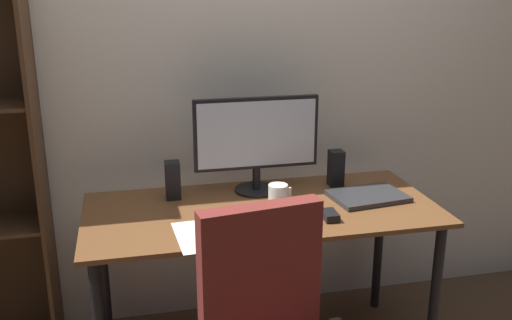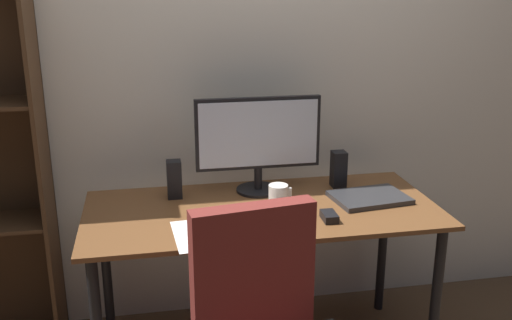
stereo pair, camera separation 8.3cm
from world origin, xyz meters
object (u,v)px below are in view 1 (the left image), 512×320
Objects in this scene: keyboard at (273,221)px; laptop at (368,196)px; speaker_right at (336,168)px; speaker_left at (173,180)px; mouse at (330,215)px; coffee_mug at (278,195)px; desk at (262,227)px; monitor at (256,138)px.

keyboard is 0.51m from laptop.
laptop is 1.88× the size of speaker_right.
keyboard is at bearing -137.79° from speaker_right.
speaker_left is at bearing 159.78° from laptop.
mouse is 0.97× the size of coffee_mug.
speaker_left reaches higher than laptop.
mouse reaches higher than keyboard.
coffee_mug is (0.07, 0.00, 0.14)m from desk.
mouse is at bearing -47.38° from coffee_mug.
speaker_right reaches higher than desk.
speaker_left is 0.76m from speaker_right.
speaker_left and speaker_right have the same top height.
coffee_mug is 0.39m from speaker_right.
desk is 4.69× the size of laptop.
mouse is at bearing -150.09° from laptop.
speaker_right is (0.16, 0.38, 0.07)m from mouse.
monitor is 5.88× the size of mouse.
keyboard is 1.71× the size of speaker_left.
coffee_mug reaches higher than keyboard.
mouse is (0.24, -0.18, 0.10)m from desk.
keyboard reaches higher than desk.
speaker_right is at bearing 105.44° from laptop.
monitor is 0.50m from mouse.
monitor reaches higher than coffee_mug.
speaker_left reaches higher than coffee_mug.
coffee_mug is 0.47m from speaker_left.
laptop is 1.88× the size of speaker_left.
speaker_left is at bearing 151.50° from desk.
speaker_right is (0.76, 0.00, 0.00)m from speaker_left.
coffee_mug reaches higher than laptop.
laptop reaches higher than desk.
monitor is at bearing 83.71° from desk.
coffee_mug reaches higher than desk.
desk is at bearing -28.50° from speaker_left.
monitor is at bearing 90.07° from keyboard.
keyboard is at bearing -92.77° from monitor.
mouse reaches higher than desk.
monitor reaches higher than speaker_right.
speaker_left is at bearing 155.67° from coffee_mug.
monitor is 5.71× the size of coffee_mug.
laptop is at bearing -23.44° from monitor.
speaker_left reaches higher than mouse.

